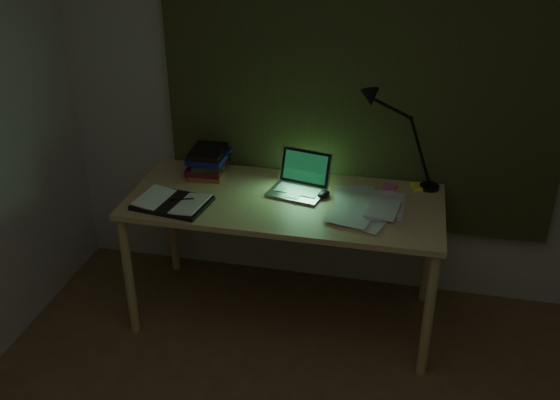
# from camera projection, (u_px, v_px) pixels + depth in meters

# --- Properties ---
(wall_back) EXTENTS (3.50, 0.00, 2.50)m
(wall_back) POSITION_uv_depth(u_px,v_px,m) (361.00, 90.00, 3.42)
(wall_back) COLOR beige
(wall_back) RESTS_ON ground
(curtain) EXTENTS (2.20, 0.06, 2.00)m
(curtain) POSITION_uv_depth(u_px,v_px,m) (363.00, 56.00, 3.30)
(curtain) COLOR #35381C
(curtain) RESTS_ON wall_back
(desk) EXTENTS (1.67, 0.73, 0.76)m
(desk) POSITION_uv_depth(u_px,v_px,m) (285.00, 259.00, 3.50)
(desk) COLOR tan
(desk) RESTS_ON floor
(laptop) EXTENTS (0.35, 0.38, 0.21)m
(laptop) POSITION_uv_depth(u_px,v_px,m) (297.00, 177.00, 3.33)
(laptop) COLOR #A4A4A8
(laptop) RESTS_ON desk
(open_textbook) EXTENTS (0.40, 0.31, 0.03)m
(open_textbook) POSITION_uv_depth(u_px,v_px,m) (172.00, 202.00, 3.26)
(open_textbook) COLOR white
(open_textbook) RESTS_ON desk
(book_stack) EXTENTS (0.22, 0.26, 0.16)m
(book_stack) POSITION_uv_depth(u_px,v_px,m) (208.00, 161.00, 3.57)
(book_stack) COLOR white
(book_stack) RESTS_ON desk
(loose_papers) EXTENTS (0.37, 0.39, 0.02)m
(loose_papers) POSITION_uv_depth(u_px,v_px,m) (372.00, 208.00, 3.22)
(loose_papers) COLOR silver
(loose_papers) RESTS_ON desk
(mouse) EXTENTS (0.08, 0.10, 0.03)m
(mouse) POSITION_uv_depth(u_px,v_px,m) (324.00, 194.00, 3.34)
(mouse) COLOR black
(mouse) RESTS_ON desk
(sticky_yellow) EXTENTS (0.10, 0.10, 0.02)m
(sticky_yellow) POSITION_uv_depth(u_px,v_px,m) (420.00, 186.00, 3.44)
(sticky_yellow) COLOR #FFF935
(sticky_yellow) RESTS_ON desk
(sticky_pink) EXTENTS (0.08, 0.08, 0.01)m
(sticky_pink) POSITION_uv_depth(u_px,v_px,m) (390.00, 187.00, 3.43)
(sticky_pink) COLOR pink
(sticky_pink) RESTS_ON desk
(desk_lamp) EXTENTS (0.42, 0.35, 0.57)m
(desk_lamp) POSITION_uv_depth(u_px,v_px,m) (435.00, 140.00, 3.31)
(desk_lamp) COLOR black
(desk_lamp) RESTS_ON desk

